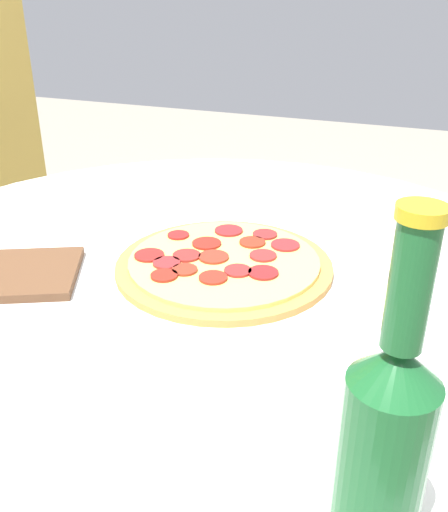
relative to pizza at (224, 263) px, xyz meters
name	(u,v)px	position (x,y,z in m)	size (l,w,h in m)	color
table	(209,366)	(-0.01, 0.02, -0.17)	(1.10, 1.10, 0.69)	silver
pizza	(224,263)	(0.00, 0.00, 0.00)	(0.30, 0.30, 0.02)	#B77F3D
beer_bottle	(385,440)	(-0.36, -0.26, 0.09)	(0.06, 0.06, 0.26)	#195628
pizza_paddle	(3,275)	(-0.14, 0.27, 0.00)	(0.19, 0.28, 0.02)	brown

